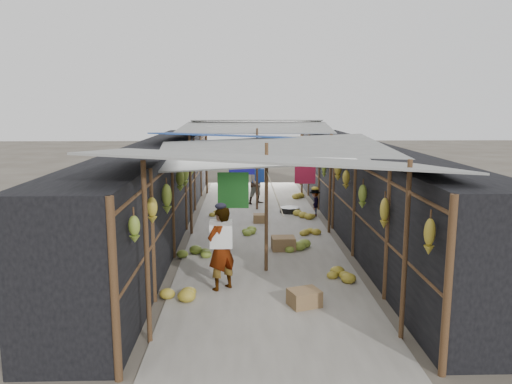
{
  "coord_description": "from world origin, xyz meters",
  "views": [
    {
      "loc": [
        -0.48,
        -6.66,
        3.33
      ],
      "look_at": [
        -0.14,
        5.19,
        1.25
      ],
      "focal_mm": 35.0,
      "sensor_mm": 36.0,
      "label": 1
    }
  ],
  "objects": [
    {
      "name": "crate_back",
      "position": [
        0.04,
        7.17,
        0.13
      ],
      "size": [
        0.41,
        0.34,
        0.26
      ],
      "primitive_type": "cube",
      "rotation": [
        0.0,
        0.0,
        -0.02
      ],
      "color": "#936F4B",
      "rests_on": "ground"
    },
    {
      "name": "floor_bananas",
      "position": [
        -0.0,
        5.17,
        0.15
      ],
      "size": [
        3.88,
        9.63,
        0.34
      ],
      "color": "#A28E29",
      "rests_on": "ground"
    },
    {
      "name": "ground",
      "position": [
        0.0,
        0.0,
        0.0
      ],
      "size": [
        80.0,
        80.0,
        0.0
      ],
      "primitive_type": "plane",
      "color": "#6B6356",
      "rests_on": "ground"
    },
    {
      "name": "vendor_seated",
      "position": [
        1.7,
        7.94,
        0.43
      ],
      "size": [
        0.38,
        0.59,
        0.85
      ],
      "primitive_type": "imported",
      "rotation": [
        0.0,
        0.0,
        -1.69
      ],
      "color": "#4A4640",
      "rests_on": "ground"
    },
    {
      "name": "crate_mid",
      "position": [
        0.47,
        4.47,
        0.16
      ],
      "size": [
        0.55,
        0.45,
        0.32
      ],
      "primitive_type": "cube",
      "rotation": [
        0.0,
        0.0,
        0.05
      ],
      "color": "#936F4B",
      "rests_on": "ground"
    },
    {
      "name": "crate_near",
      "position": [
        0.55,
        1.19,
        0.15
      ],
      "size": [
        0.6,
        0.54,
        0.3
      ],
      "primitive_type": "cube",
      "rotation": [
        0.0,
        0.0,
        0.35
      ],
      "color": "#936F4B",
      "rests_on": "ground"
    },
    {
      "name": "vendor_elderly",
      "position": [
        -0.86,
        2.0,
        0.77
      ],
      "size": [
        0.67,
        0.64,
        1.55
      ],
      "primitive_type": "imported",
      "rotation": [
        0.0,
        0.0,
        3.82
      ],
      "color": "silver",
      "rests_on": "ground"
    },
    {
      "name": "hanging_bananas",
      "position": [
        -0.22,
        6.56,
        1.63
      ],
      "size": [
        3.95,
        14.13,
        0.73
      ],
      "color": "olive",
      "rests_on": "ground"
    },
    {
      "name": "market_canopy",
      "position": [
        0.03,
        6.84,
        2.41
      ],
      "size": [
        5.62,
        15.2,
        2.77
      ],
      "color": "brown",
      "rests_on": "ground"
    },
    {
      "name": "aisle_slab",
      "position": [
        0.0,
        6.5,
        0.01
      ],
      "size": [
        3.6,
        16.0,
        0.02
      ],
      "primitive_type": "cube",
      "color": "#9E998E",
      "rests_on": "ground"
    },
    {
      "name": "black_basin",
      "position": [
        1.0,
        8.48,
        0.09
      ],
      "size": [
        0.61,
        0.61,
        0.18
      ],
      "primitive_type": "cylinder",
      "color": "black",
      "rests_on": "ground"
    },
    {
      "name": "stall_left",
      "position": [
        -2.7,
        6.5,
        1.15
      ],
      "size": [
        1.4,
        15.0,
        2.3
      ],
      "primitive_type": "cube",
      "color": "black",
      "rests_on": "ground"
    },
    {
      "name": "shopper_blue",
      "position": [
        0.07,
        9.95,
        0.72
      ],
      "size": [
        0.88,
        0.83,
        1.43
      ],
      "primitive_type": "imported",
      "rotation": [
        0.0,
        0.0,
        0.55
      ],
      "color": "navy",
      "rests_on": "ground"
    },
    {
      "name": "stall_right",
      "position": [
        2.7,
        6.5,
        1.15
      ],
      "size": [
        1.4,
        15.0,
        2.3
      ],
      "primitive_type": "cube",
      "color": "black",
      "rests_on": "ground"
    }
  ]
}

